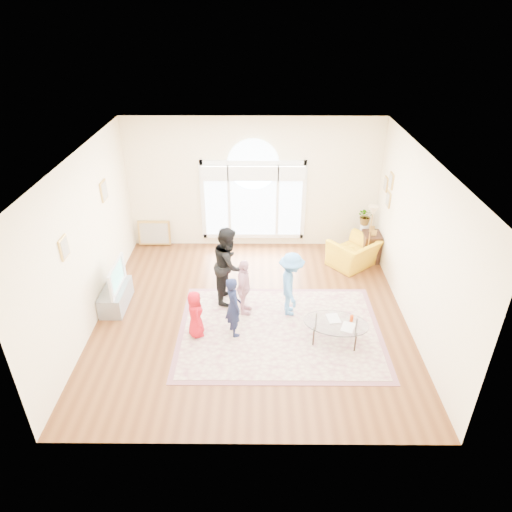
{
  "coord_description": "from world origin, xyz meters",
  "views": [
    {
      "loc": [
        0.14,
        -7.27,
        5.49
      ],
      "look_at": [
        0.08,
        0.3,
        1.17
      ],
      "focal_mm": 32.0,
      "sensor_mm": 36.0,
      "label": 1
    }
  ],
  "objects_px": {
    "area_rug": "(280,330)",
    "coffee_table": "(336,324)",
    "tv_console": "(116,297)",
    "television": "(112,276)",
    "armchair": "(353,253)"
  },
  "relations": [
    {
      "from": "area_rug",
      "to": "television",
      "type": "xyz_separation_m",
      "value": [
        -3.28,
        0.8,
        0.69
      ]
    },
    {
      "from": "tv_console",
      "to": "television",
      "type": "bearing_deg",
      "value": -0.0
    },
    {
      "from": "coffee_table",
      "to": "area_rug",
      "type": "bearing_deg",
      "value": 176.2
    },
    {
      "from": "television",
      "to": "tv_console",
      "type": "bearing_deg",
      "value": 180.0
    },
    {
      "from": "coffee_table",
      "to": "armchair",
      "type": "xyz_separation_m",
      "value": [
        0.8,
        2.71,
        -0.07
      ]
    },
    {
      "from": "tv_console",
      "to": "coffee_table",
      "type": "xyz_separation_m",
      "value": [
        4.28,
        -1.08,
        0.19
      ]
    },
    {
      "from": "area_rug",
      "to": "coffee_table",
      "type": "distance_m",
      "value": 1.1
    },
    {
      "from": "television",
      "to": "coffee_table",
      "type": "height_order",
      "value": "television"
    },
    {
      "from": "coffee_table",
      "to": "armchair",
      "type": "bearing_deg",
      "value": 85.57
    },
    {
      "from": "area_rug",
      "to": "tv_console",
      "type": "distance_m",
      "value": 3.39
    },
    {
      "from": "tv_console",
      "to": "armchair",
      "type": "xyz_separation_m",
      "value": [
        5.08,
        1.64,
        0.12
      ]
    },
    {
      "from": "area_rug",
      "to": "coffee_table",
      "type": "relative_size",
      "value": 2.8
    },
    {
      "from": "armchair",
      "to": "area_rug",
      "type": "bearing_deg",
      "value": 14.56
    },
    {
      "from": "television",
      "to": "coffee_table",
      "type": "bearing_deg",
      "value": -14.16
    },
    {
      "from": "tv_console",
      "to": "coffee_table",
      "type": "bearing_deg",
      "value": -14.13
    }
  ]
}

